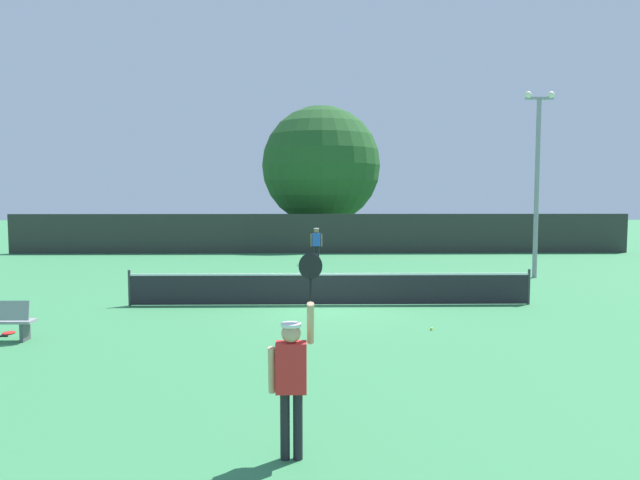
{
  "coord_description": "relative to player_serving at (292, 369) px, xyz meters",
  "views": [
    {
      "loc": [
        -0.61,
        -17.18,
        3.29
      ],
      "look_at": [
        -0.25,
        3.24,
        1.71
      ],
      "focal_mm": 32.54,
      "sensor_mm": 36.0,
      "label": 1
    }
  ],
  "objects": [
    {
      "name": "large_tree",
      "position": [
        0.96,
        30.5,
        4.05
      ],
      "size": [
        7.61,
        7.61,
        9.0
      ],
      "color": "brown",
      "rests_on": "ground"
    },
    {
      "name": "tennis_ball",
      "position": [
        3.19,
        6.87,
        -1.11
      ],
      "size": [
        0.07,
        0.07,
        0.07
      ],
      "primitive_type": "sphere",
      "color": "#CCE033",
      "rests_on": "ground"
    },
    {
      "name": "perimeter_fence",
      "position": [
        0.83,
        25.83,
        -0.02
      ],
      "size": [
        35.19,
        0.12,
        2.24
      ],
      "primitive_type": "cube",
      "color": "#2D332D",
      "rests_on": "ground"
    },
    {
      "name": "parked_car_near",
      "position": [
        -1.79,
        31.9,
        -0.37
      ],
      "size": [
        2.3,
        4.36,
        1.69
      ],
      "rotation": [
        0.0,
        0.0,
        -0.1
      ],
      "color": "navy",
      "rests_on": "ground"
    },
    {
      "name": "ground_plane",
      "position": [
        0.83,
        10.17,
        -1.14
      ],
      "size": [
        120.0,
        120.0,
        0.0
      ],
      "primitive_type": "plane",
      "color": "#387F4C"
    },
    {
      "name": "spare_racket",
      "position": [
        -6.96,
        6.67,
        -1.12
      ],
      "size": [
        0.28,
        0.52,
        0.04
      ],
      "color": "black",
      "rests_on": "ground"
    },
    {
      "name": "parked_car_mid",
      "position": [
        7.27,
        33.34,
        -0.37
      ],
      "size": [
        1.92,
        4.2,
        1.69
      ],
      "rotation": [
        0.0,
        0.0,
        -0.0
      ],
      "color": "#B7B7BC",
      "rests_on": "ground"
    },
    {
      "name": "light_pole",
      "position": [
        9.22,
        15.84,
        3.08
      ],
      "size": [
        1.18,
        0.28,
        7.35
      ],
      "color": "gray",
      "rests_on": "ground"
    },
    {
      "name": "tennis_net",
      "position": [
        0.83,
        10.17,
        -0.63
      ],
      "size": [
        12.06,
        0.08,
        1.07
      ],
      "color": "#232328",
      "rests_on": "ground"
    },
    {
      "name": "player_serving",
      "position": [
        0.0,
        0.0,
        0.0
      ],
      "size": [
        0.67,
        0.4,
        2.58
      ],
      "color": "red",
      "rests_on": "ground"
    },
    {
      "name": "player_receiving",
      "position": [
        0.53,
        20.74,
        -0.09
      ],
      "size": [
        0.57,
        0.25,
        1.71
      ],
      "rotation": [
        0.0,
        0.0,
        3.14
      ],
      "color": "blue",
      "rests_on": "ground"
    }
  ]
}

